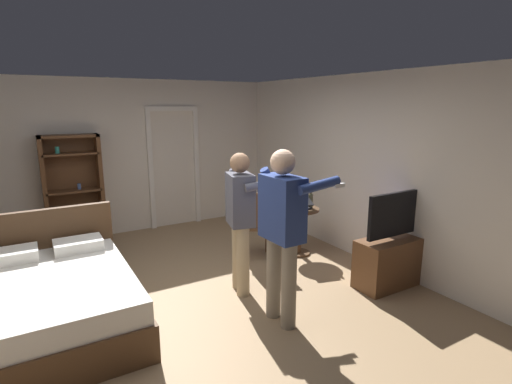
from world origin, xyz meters
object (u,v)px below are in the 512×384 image
object	(u,v)px
bed	(53,300)
bookshelf	(73,186)
suitcase_small	(80,253)
bottle_on_table	(311,201)
wooden_chair	(256,222)
tv_flatscreen	(392,257)
person_striped_shirt	(241,214)
person_blue_shirt	(283,224)
suitcase_dark	(76,241)
side_table	(299,224)
laptop	(299,206)

from	to	relation	value
bed	bookshelf	distance (m)	2.69
bed	suitcase_small	size ratio (longest dim) A/B	4.10
suitcase_small	bottle_on_table	bearing A→B (deg)	-27.05
bookshelf	wooden_chair	size ratio (longest dim) A/B	1.74
tv_flatscreen	suitcase_small	distance (m)	4.16
bottle_on_table	person_striped_shirt	xyz separation A→B (m)	(-1.42, -0.53, 0.13)
bed	bottle_on_table	xyz separation A→B (m)	(3.39, 0.31, 0.50)
bottle_on_table	wooden_chair	world-z (taller)	wooden_chair
bookshelf	suitcase_small	distance (m)	1.20
bed	wooden_chair	world-z (taller)	bed
bookshelf	tv_flatscreen	world-z (taller)	bookshelf
bookshelf	bottle_on_table	world-z (taller)	bookshelf
suitcase_small	person_blue_shirt	bearing A→B (deg)	-62.06
person_striped_shirt	suitcase_dark	xyz separation A→B (m)	(-1.56, 2.19, -0.71)
person_striped_shirt	suitcase_dark	world-z (taller)	person_striped_shirt
bookshelf	side_table	distance (m)	3.53
suitcase_small	suitcase_dark	bearing A→B (deg)	89.40
bookshelf	wooden_chair	world-z (taller)	bookshelf
bottle_on_table	person_striped_shirt	size ratio (longest dim) A/B	0.16
bed	laptop	distance (m)	3.26
tv_flatscreen	side_table	bearing A→B (deg)	105.09
bed	tv_flatscreen	xyz separation A→B (m)	(3.63, -1.00, 0.06)
bottle_on_table	person_blue_shirt	distance (m)	1.93
tv_flatscreen	wooden_chair	size ratio (longest dim) A/B	1.18
laptop	suitcase_small	size ratio (longest dim) A/B	0.85
laptop	tv_flatscreen	bearing A→B (deg)	-72.85
side_table	person_blue_shirt	xyz separation A→B (m)	(-1.25, -1.40, 0.56)
side_table	bed	bearing A→B (deg)	-173.14
laptop	suitcase_small	bearing A→B (deg)	154.87
bookshelf	tv_flatscreen	size ratio (longest dim) A/B	1.47
bed	suitcase_dark	distance (m)	2.01
tv_flatscreen	person_blue_shirt	distance (m)	1.76
person_blue_shirt	side_table	bearing A→B (deg)	48.20
laptop	bottle_on_table	world-z (taller)	bottle_on_table
bottle_on_table	suitcase_dark	distance (m)	3.46
bottle_on_table	suitcase_dark	world-z (taller)	bottle_on_table
bookshelf	bottle_on_table	xyz separation A→B (m)	(2.89, -2.26, -0.12)
tv_flatscreen	laptop	bearing A→B (deg)	107.15
bottle_on_table	wooden_chair	distance (m)	0.85
side_table	person_striped_shirt	bearing A→B (deg)	-154.54
wooden_chair	person_blue_shirt	xyz separation A→B (m)	(-0.62, -1.56, 0.49)
side_table	wooden_chair	distance (m)	0.66
bed	person_striped_shirt	size ratio (longest dim) A/B	1.17
person_striped_shirt	suitcase_dark	size ratio (longest dim) A/B	3.09
wooden_chair	person_striped_shirt	world-z (taller)	person_striped_shirt
tv_flatscreen	laptop	xyz separation A→B (m)	(-0.42, 1.35, 0.39)
bed	person_striped_shirt	xyz separation A→B (m)	(1.97, -0.22, 0.64)
suitcase_dark	suitcase_small	distance (m)	0.32
bed	person_striped_shirt	world-z (taller)	person_striped_shirt
bottle_on_table	side_table	bearing A→B (deg)	150.26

